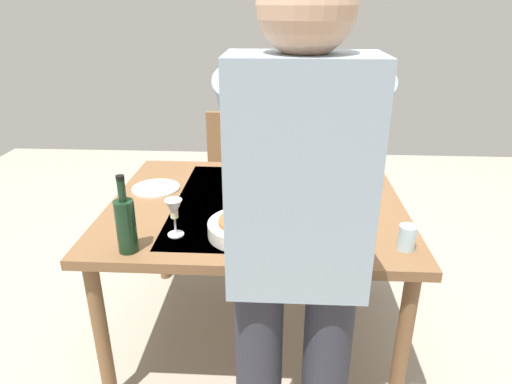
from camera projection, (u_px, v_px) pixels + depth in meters
ground_plane at (256, 331)px, 2.34m from camera, size 6.00×6.00×0.00m
dining_table at (256, 216)px, 2.07m from camera, size 1.33×1.09×0.74m
chair_near at (236, 173)px, 2.99m from camera, size 0.40×0.40×0.91m
person_server at (296, 251)px, 1.21m from camera, size 0.42×0.61×1.69m
wine_bottle at (126, 224)px, 1.60m from camera, size 0.07×0.07×0.30m
wine_glass_left at (174, 211)px, 1.72m from camera, size 0.07×0.07×0.15m
wine_glass_right at (347, 152)px, 2.39m from camera, size 0.07×0.07×0.15m
water_cup_near_left at (305, 168)px, 2.33m from camera, size 0.08×0.08×0.09m
water_cup_near_right at (407, 237)px, 1.64m from camera, size 0.07×0.07×0.09m
water_cup_far_left at (262, 187)px, 2.09m from camera, size 0.07×0.07×0.09m
serving_bowl_pasta at (246, 227)px, 1.74m from camera, size 0.30×0.30×0.07m
side_bowl_salad at (360, 178)px, 2.24m from camera, size 0.18×0.18×0.07m
dinner_plate_near at (156, 188)px, 2.18m from camera, size 0.23×0.23×0.01m
table_knife at (246, 183)px, 2.25m from camera, size 0.07×0.20×0.00m
table_fork at (317, 203)px, 2.03m from camera, size 0.08×0.17×0.00m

